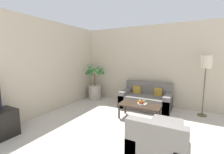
{
  "coord_description": "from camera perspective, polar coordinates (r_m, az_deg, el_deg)",
  "views": [
    {
      "loc": [
        0.26,
        1.11,
        1.67
      ],
      "look_at": [
        -1.99,
        5.34,
        1.0
      ],
      "focal_mm": 24.0,
      "sensor_mm": 36.0,
      "label": 1
    }
  ],
  "objects": [
    {
      "name": "potted_palm",
      "position": [
        5.86,
        -6.51,
        -3.96
      ],
      "size": [
        0.8,
        0.81,
        1.45
      ],
      "color": "#ADA393",
      "rests_on": "ground_plane"
    },
    {
      "name": "coffee_table",
      "position": [
        4.13,
        10.41,
        -10.95
      ],
      "size": [
        1.09,
        0.51,
        0.39
      ],
      "color": "#38281E",
      "rests_on": "ground_plane"
    },
    {
      "name": "apple_green",
      "position": [
        4.11,
        12.06,
        -9.06
      ],
      "size": [
        0.08,
        0.08,
        0.08
      ],
      "color": "olive",
      "rests_on": "fruit_bowl"
    },
    {
      "name": "armchair",
      "position": [
        2.58,
        17.15,
        -25.05
      ],
      "size": [
        0.79,
        0.78,
        0.83
      ],
      "color": "slate",
      "rests_on": "ground_plane"
    },
    {
      "name": "floor_lamp",
      "position": [
        4.78,
        32.21,
        3.61
      ],
      "size": [
        0.28,
        0.28,
        1.69
      ],
      "color": "brown",
      "rests_on": "ground_plane"
    },
    {
      "name": "fruit_bowl",
      "position": [
        4.1,
        11.4,
        -10.05
      ],
      "size": [
        0.25,
        0.25,
        0.05
      ],
      "color": "beige",
      "rests_on": "coffee_table"
    },
    {
      "name": "orange_fruit",
      "position": [
        4.07,
        10.56,
        -9.16
      ],
      "size": [
        0.09,
        0.09,
        0.09
      ],
      "color": "orange",
      "rests_on": "fruit_bowl"
    },
    {
      "name": "apple_red",
      "position": [
        4.01,
        11.45,
        -9.56
      ],
      "size": [
        0.07,
        0.07,
        0.07
      ],
      "color": "red",
      "rests_on": "fruit_bowl"
    },
    {
      "name": "ottoman",
      "position": [
        3.33,
        19.99,
        -18.73
      ],
      "size": [
        0.59,
        0.55,
        0.4
      ],
      "color": "slate",
      "rests_on": "ground_plane"
    },
    {
      "name": "wall_left",
      "position": [
        4.24,
        -33.46,
        2.32
      ],
      "size": [
        0.06,
        7.86,
        2.7
      ],
      "color": "beige",
      "rests_on": "ground_plane"
    },
    {
      "name": "sofa_loveseat",
      "position": [
        5.04,
        12.73,
        -8.36
      ],
      "size": [
        1.57,
        0.85,
        0.81
      ],
      "color": "slate",
      "rests_on": "ground_plane"
    },
    {
      "name": "wall_back",
      "position": [
        5.19,
        25.07,
        3.68
      ],
      "size": [
        8.45,
        0.06,
        2.7
      ],
      "color": "beige",
      "rests_on": "ground_plane"
    }
  ]
}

